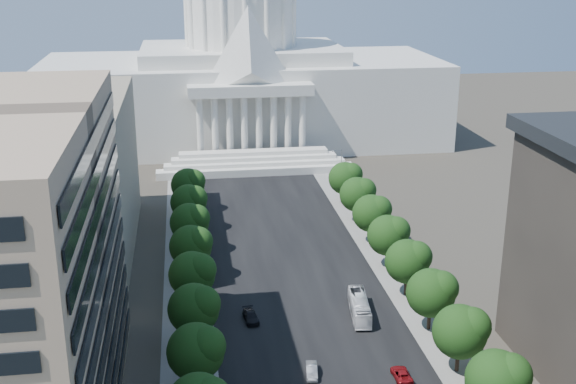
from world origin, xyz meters
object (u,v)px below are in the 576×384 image
car_silver (312,371)px  car_dark_b (251,317)px  city_bus (359,307)px  car_red (401,374)px

car_silver → car_dark_b: (-6.83, 16.78, 0.00)m
car_dark_b → city_bus: city_bus is taller
car_red → car_dark_b: bearing=-46.3°
car_red → car_dark_b: (-18.85, 19.39, 0.06)m
car_red → city_bus: size_ratio=0.43×
car_dark_b → city_bus: bearing=-9.3°
car_red → car_silver: bearing=-12.7°
car_silver → car_red: 12.30m
city_bus → car_dark_b: bearing=-175.9°
car_silver → city_bus: city_bus is taller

